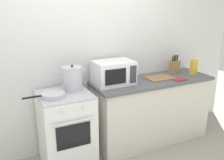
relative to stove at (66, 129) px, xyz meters
name	(u,v)px	position (x,y,z in m)	size (l,w,h in m)	color
back_wall	(102,55)	(0.65, 0.37, 0.79)	(4.40, 0.10, 2.50)	silver
lower_cabinet_right	(151,111)	(1.25, 0.02, -0.02)	(1.64, 0.56, 0.88)	beige
countertop_right	(153,81)	(1.25, 0.02, 0.44)	(1.70, 0.60, 0.04)	#59595E
stove	(66,129)	(0.00, 0.00, 0.00)	(0.60, 0.64, 0.92)	white
stock_pot	(73,79)	(0.13, 0.07, 0.60)	(0.32, 0.24, 0.32)	silver
frying_pan	(53,95)	(-0.15, -0.06, 0.48)	(0.47, 0.27, 0.05)	silver
microwave	(113,73)	(0.68, 0.08, 0.61)	(0.50, 0.37, 0.30)	white
cutting_board	(159,78)	(1.35, 0.00, 0.47)	(0.36, 0.26, 0.02)	#997047
knife_block	(174,67)	(1.71, 0.14, 0.56)	(0.13, 0.10, 0.28)	#997047
pasta_box	(194,67)	(1.92, -0.03, 0.57)	(0.08, 0.08, 0.22)	gold
oven_mitt	(179,79)	(1.56, -0.16, 0.47)	(0.18, 0.14, 0.02)	#993333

